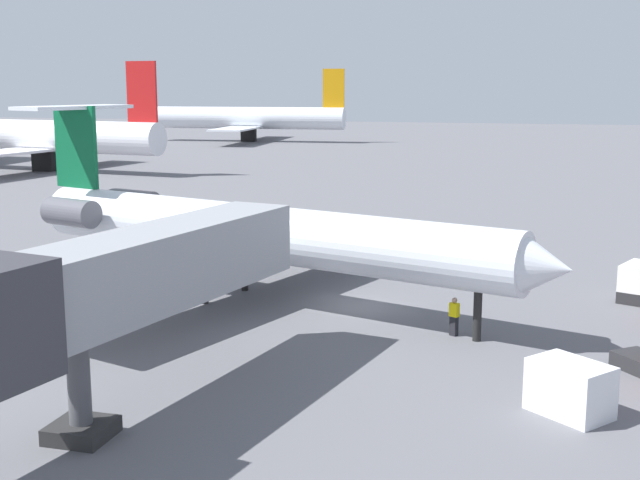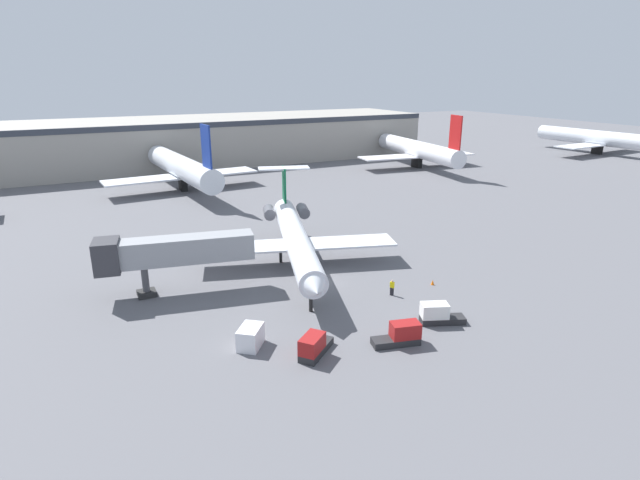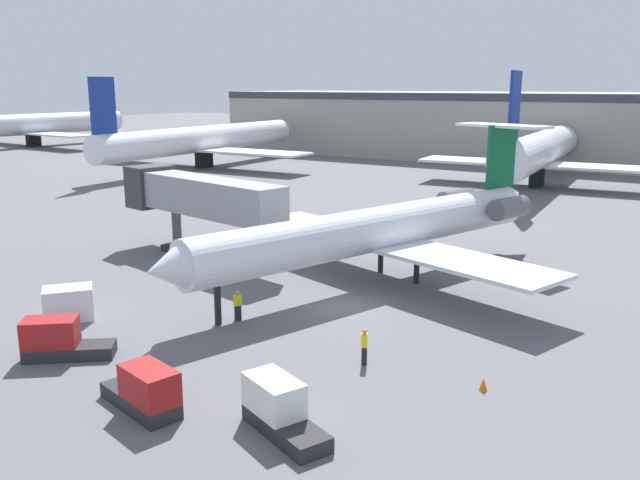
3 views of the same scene
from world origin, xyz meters
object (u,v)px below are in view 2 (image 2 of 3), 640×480
Objects in this scene: parked_airliner_centre at (182,168)px; jet_bridge at (166,252)px; baggage_tug_trailing at (438,314)px; parked_airliner_east_end at (600,138)px; ground_crew_loader at (392,287)px; ground_crew_marshaller at (311,298)px; parked_airliner_east_mid at (418,150)px; traffic_cone_near at (433,282)px; regional_jet at (295,236)px; baggage_tug_lead at (314,346)px; cargo_container_uld at (250,337)px; baggage_tug_spare at (401,335)px.

jet_bridge is at bearing -104.21° from parked_airliner_centre.
baggage_tug_trailing is 121.72m from parked_airliner_east_end.
jet_bridge is at bearing 151.83° from ground_crew_loader.
parked_airliner_east_mid reaches higher than ground_crew_marshaller.
baggage_tug_trailing is 7.69× the size of traffic_cone_near.
parked_airliner_centre is at bearing 177.29° from parked_airliner_east_end.
regional_jet is 0.89× the size of parked_airliner_centre.
parked_airliner_east_end is (114.46, 51.82, 3.48)m from ground_crew_marshaller.
baggage_tug_trailing is (12.47, -0.02, 0.00)m from baggage_tug_lead.
baggage_tug_lead is 65.77m from parked_airliner_centre.
ground_crew_marshaller is 57.33m from parked_airliner_centre.
regional_jet reaches higher than jet_bridge.
cargo_container_uld is 5.48× the size of traffic_cone_near.
parked_airliner_east_mid is at bearing 35.30° from jet_bridge.
parked_airliner_centre is (12.13, 47.91, -0.06)m from jet_bridge.
jet_bridge is at bearing 141.29° from ground_crew_marshaller.
cargo_container_uld is at bearing -125.28° from regional_jet.
baggage_tug_trailing is 1.00× the size of baggage_tug_spare.
jet_bridge reaches higher than cargo_container_uld.
parked_airliner_east_end reaches higher than ground_crew_loader.
traffic_cone_near is at bearing -77.08° from parked_airliner_centre.
cargo_container_uld is 0.09× the size of parked_airliner_centre.
ground_crew_loader is 16.58m from cargo_container_uld.
parked_airliner_east_end is (126.08, 42.51, -0.17)m from jet_bridge.
jet_bridge is 19.64m from baggage_tug_lead.
baggage_tug_spare is at bearing -128.07° from parked_airliner_east_mid.
ground_crew_marshaller is at bearing 170.31° from ground_crew_loader.
ground_crew_marshaller is at bearing 109.62° from baggage_tug_spare.
cargo_container_uld is at bearing -97.64° from parked_airliner_centre.
ground_crew_marshaller is 0.05× the size of parked_airliner_east_mid.
regional_jet is at bearing 90.70° from baggage_tug_spare.
baggage_tug_spare is 127.00m from parked_airliner_east_end.
jet_bridge reaches higher than baggage_tug_lead.
jet_bridge is 5.21× the size of cargo_container_uld.
regional_jet reaches higher than traffic_cone_near.
parked_airliner_east_mid reaches higher than baggage_tug_spare.
baggage_tug_lead is 0.94× the size of baggage_tug_spare.
parked_airliner_east_mid is at bearing 54.13° from baggage_tug_trailing.
baggage_tug_lead reaches higher than ground_crew_marshaller.
regional_jet is 18.20× the size of ground_crew_loader.
parked_airliner_centre is (-2.77, 46.25, 0.89)m from regional_jet.
baggage_tug_trailing is at bearing -82.87° from parked_airliner_centre.
regional_jet is at bearing 69.96° from baggage_tug_lead.
ground_crew_marshaller is 0.40× the size of baggage_tug_trailing.
baggage_tug_spare is 0.12× the size of parked_airliner_centre.
parked_airliner_east_end is at bearing -5.40° from parked_airliner_east_mid.
jet_bridge is 23.07m from ground_crew_loader.
jet_bridge is 133.05m from parked_airliner_east_end.
baggage_tug_trailing is 81.11m from parked_airliner_east_mid.
ground_crew_marshaller is 0.56× the size of cargo_container_uld.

